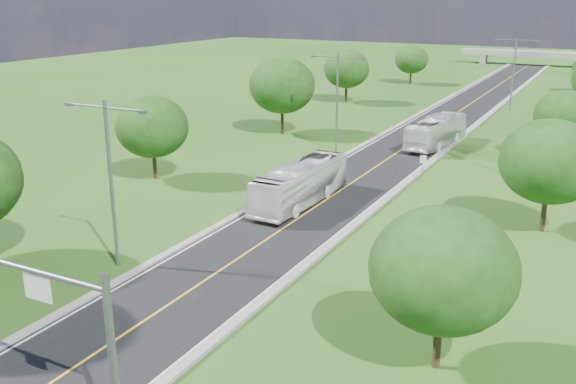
% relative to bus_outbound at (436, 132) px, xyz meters
% --- Properties ---
extents(ground, '(260.00, 260.00, 0.00)m').
position_rel_bus_outbound_xyz_m(ground, '(-2.67, 8.34, -1.63)').
color(ground, '#204D15').
rests_on(ground, ground).
extents(road, '(8.00, 150.00, 0.06)m').
position_rel_bus_outbound_xyz_m(road, '(-2.67, 14.34, -1.60)').
color(road, black).
rests_on(road, ground).
extents(curb_left, '(0.50, 150.00, 0.22)m').
position_rel_bus_outbound_xyz_m(curb_left, '(-6.92, 14.34, -1.52)').
color(curb_left, gray).
rests_on(curb_left, ground).
extents(curb_right, '(0.50, 150.00, 0.22)m').
position_rel_bus_outbound_xyz_m(curb_right, '(1.58, 14.34, -1.52)').
color(curb_right, gray).
rests_on(curb_right, ground).
extents(signal_mast, '(8.54, 0.33, 7.20)m').
position_rel_bus_outbound_xyz_m(signal_mast, '(1.01, -52.66, 3.28)').
color(signal_mast, slate).
rests_on(signal_mast, ground).
extents(speed_limit_sign, '(0.55, 0.09, 2.40)m').
position_rel_bus_outbound_xyz_m(speed_limit_sign, '(2.53, -13.68, -0.03)').
color(speed_limit_sign, slate).
rests_on(speed_limit_sign, ground).
extents(overpass, '(30.00, 3.00, 3.20)m').
position_rel_bus_outbound_xyz_m(overpass, '(-2.67, 88.34, 0.78)').
color(overpass, gray).
rests_on(overpass, ground).
extents(streetlight_near_left, '(5.90, 0.25, 10.00)m').
position_rel_bus_outbound_xyz_m(streetlight_near_left, '(-8.67, -39.66, 4.31)').
color(streetlight_near_left, slate).
rests_on(streetlight_near_left, ground).
extents(streetlight_mid_left, '(5.90, 0.25, 10.00)m').
position_rel_bus_outbound_xyz_m(streetlight_mid_left, '(-8.67, -6.66, 4.31)').
color(streetlight_mid_left, slate).
rests_on(streetlight_mid_left, ground).
extents(streetlight_far_right, '(5.90, 0.25, 10.00)m').
position_rel_bus_outbound_xyz_m(streetlight_far_right, '(3.33, 26.34, 4.31)').
color(streetlight_far_right, slate).
rests_on(streetlight_far_right, ground).
extents(tree_lb, '(6.30, 6.30, 7.33)m').
position_rel_bus_outbound_xyz_m(tree_lb, '(-18.67, -23.66, 3.01)').
color(tree_lb, black).
rests_on(tree_lb, ground).
extents(tree_lc, '(7.56, 7.56, 8.79)m').
position_rel_bus_outbound_xyz_m(tree_lc, '(-17.67, -1.66, 3.95)').
color(tree_lc, black).
rests_on(tree_lc, ground).
extents(tree_ld, '(6.72, 6.72, 7.82)m').
position_rel_bus_outbound_xyz_m(tree_ld, '(-19.67, 22.34, 3.32)').
color(tree_ld, black).
rests_on(tree_ld, ground).
extents(tree_le, '(5.88, 5.88, 6.84)m').
position_rel_bus_outbound_xyz_m(tree_le, '(-17.17, 46.34, 2.70)').
color(tree_le, black).
rests_on(tree_le, ground).
extents(tree_ra, '(6.30, 6.30, 7.33)m').
position_rel_bus_outbound_xyz_m(tree_ra, '(11.33, -41.66, 3.01)').
color(tree_ra, black).
rests_on(tree_ra, ground).
extents(tree_rb, '(6.72, 6.72, 7.82)m').
position_rel_bus_outbound_xyz_m(tree_rb, '(13.33, -21.66, 3.32)').
color(tree_rb, black).
rests_on(tree_rb, ground).
extents(tree_rc, '(5.88, 5.88, 6.84)m').
position_rel_bus_outbound_xyz_m(tree_rc, '(12.33, 0.34, 2.70)').
color(tree_rc, black).
rests_on(tree_rc, ground).
extents(bus_outbound, '(3.89, 11.50, 3.14)m').
position_rel_bus_outbound_xyz_m(bus_outbound, '(0.00, 0.00, 0.00)').
color(bus_outbound, silver).
rests_on(bus_outbound, road).
extents(bus_inbound, '(3.02, 11.70, 3.24)m').
position_rel_bus_outbound_xyz_m(bus_inbound, '(-4.09, -24.16, 0.05)').
color(bus_inbound, white).
rests_on(bus_inbound, road).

